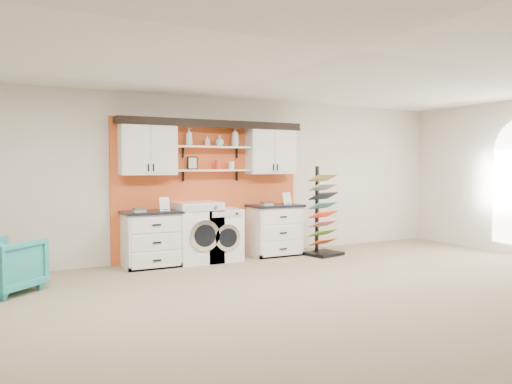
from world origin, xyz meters
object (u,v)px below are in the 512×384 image
base_cabinet_left (151,239)px  washer (197,232)px  sample_rack (323,227)px  dryer (220,234)px  armchair (5,266)px  base_cabinet_right (275,230)px

base_cabinet_left → washer: (0.78, -0.00, 0.06)m
sample_rack → dryer: bearing=154.8°
dryer → sample_rack: (1.84, -0.41, 0.07)m
dryer → sample_rack: sample_rack is taller
armchair → washer: bearing=-117.0°
washer → dryer: washer is taller
washer → dryer: 0.41m
base_cabinet_left → washer: bearing=-0.2°
dryer → sample_rack: size_ratio=0.55×
base_cabinet_right → dryer: size_ratio=1.06×
washer → sample_rack: size_ratio=0.63×
sample_rack → base_cabinet_left: bearing=159.7°
dryer → armchair: dryer is taller
base_cabinet_right → armchair: 4.42m
washer → sample_rack: bearing=-10.4°
armchair → sample_rack: bearing=-127.9°
base_cabinet_left → armchair: (-2.09, -0.76, -0.10)m
base_cabinet_right → sample_rack: sample_rack is taller
base_cabinet_left → base_cabinet_right: size_ratio=0.98×
base_cabinet_right → armchair: (-4.35, -0.76, -0.11)m
base_cabinet_right → sample_rack: bearing=-28.6°
base_cabinet_right → sample_rack: (0.76, -0.42, 0.06)m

